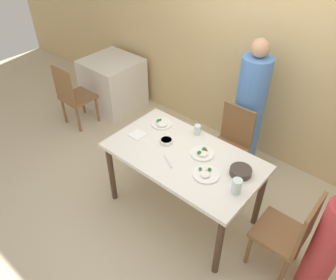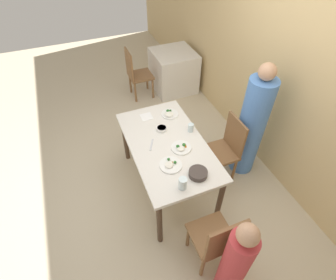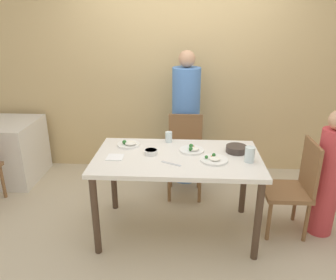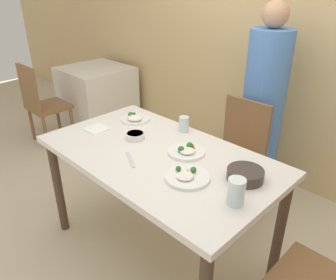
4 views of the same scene
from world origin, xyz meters
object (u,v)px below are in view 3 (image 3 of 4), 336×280
Objects in this scene: glass_water_tall at (250,154)px; plate_rice_adult at (214,159)px; person_child at (328,178)px; bowl_curry at (236,149)px; chair_adult_spot at (185,153)px; person_adult at (186,123)px; chair_child_spot at (294,185)px.

plate_rice_adult is at bearing -179.50° from glass_water_tall.
person_child reaches higher than bowl_curry.
glass_water_tall is at bearing -68.79° from bowl_curry.
bowl_curry is 0.81× the size of plate_rice_adult.
glass_water_tall is (0.08, -0.20, 0.03)m from bowl_curry.
person_adult is (-0.00, 0.33, 0.25)m from chair_adult_spot.
person_child is (0.28, -0.00, 0.08)m from chair_child_spot.
person_adult reaches higher than person_child.
chair_child_spot is 0.76× the size of person_child.
person_adult reaches higher than glass_water_tall.
chair_adult_spot is at bearing -90.00° from person_adult.
person_adult is (-1.00, 1.02, 0.25)m from chair_child_spot.
chair_adult_spot is 1.46m from person_child.
bowl_curry is (-0.82, 0.05, 0.24)m from person_child.
chair_child_spot is 0.57× the size of person_adult.
bowl_curry reaches higher than plate_rice_adult.
person_child is at bearing 8.52° from plate_rice_adult.
chair_adult_spot is 1.21m from chair_child_spot.
person_adult is at bearing 90.00° from chair_adult_spot.
chair_child_spot is 0.61m from glass_water_tall.
person_child reaches higher than plate_rice_adult.
chair_child_spot is 0.83m from plate_rice_adult.
glass_water_tall is (-0.46, -0.15, 0.36)m from chair_child_spot.
glass_water_tall is (0.54, -0.84, 0.36)m from chair_adult_spot.
chair_child_spot is 6.89× the size of glass_water_tall.
bowl_curry is 1.45× the size of glass_water_tall.
person_adult is 8.31× the size of bowl_curry.
plate_rice_adult is (0.25, -0.84, 0.31)m from chair_adult_spot.
person_adult is at bearing 115.54° from bowl_curry.
chair_adult_spot is at bearing 126.00° from bowl_curry.
person_child is 0.81m from glass_water_tall.
chair_adult_spot is 0.76× the size of person_child.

